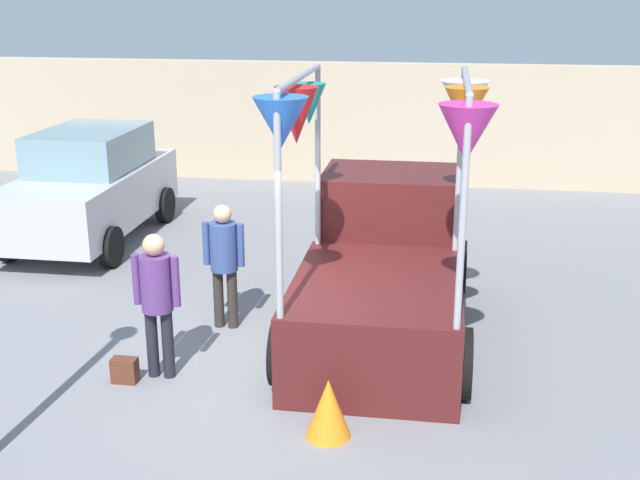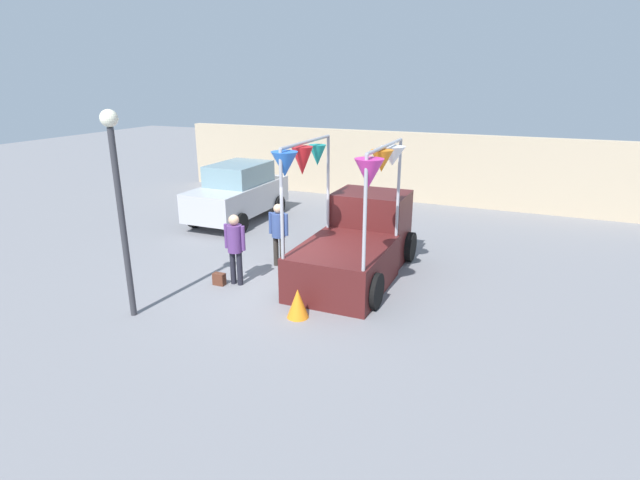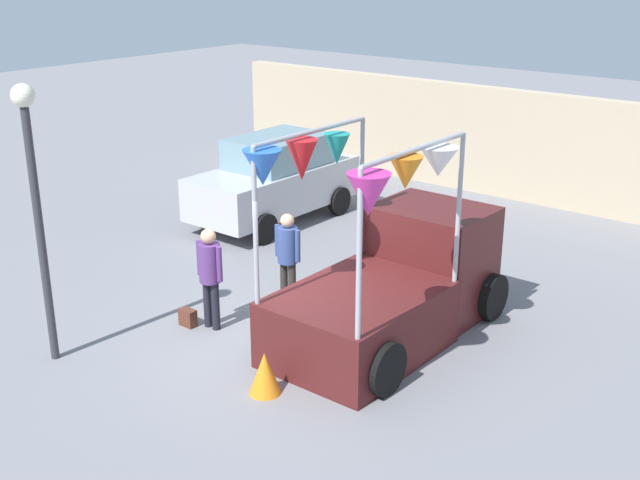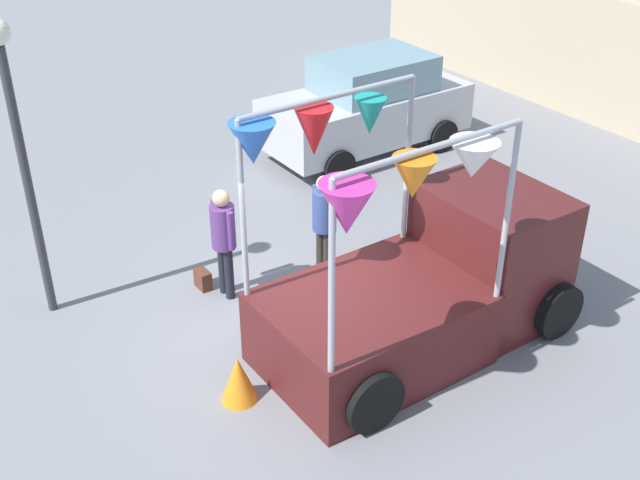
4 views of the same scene
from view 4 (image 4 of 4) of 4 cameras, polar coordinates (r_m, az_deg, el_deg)
The scene contains 8 objects.
ground_plane at distance 10.97m, azimuth -1.74°, elevation -5.59°, with size 60.00×60.00×0.00m, color slate.
vendor_truck at distance 10.28m, azimuth 8.04°, elevation -2.60°, with size 2.38×4.13×3.27m.
parked_car at distance 15.51m, azimuth 3.40°, elevation 9.55°, with size 1.88×4.00×1.88m.
person_customer at distance 11.00m, azimuth -6.89°, elevation 0.47°, with size 0.53×0.34×1.66m.
person_vendor at distance 11.39m, azimuth 0.30°, elevation 1.65°, with size 0.53×0.34×1.61m.
handbag at distance 11.64m, azimuth -8.32°, elevation -2.78°, with size 0.28×0.16×0.28m, color #592D1E.
street_lamp at distance 10.55m, azimuth -20.72°, elevation 7.11°, with size 0.32×0.32×4.02m.
folded_kite_bundle_tangerine at distance 9.56m, azimuth -5.82°, elevation -9.79°, with size 0.44×0.44×0.60m, color orange.
Camera 4 is at (7.48, -4.79, 6.44)m, focal length 45.00 mm.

